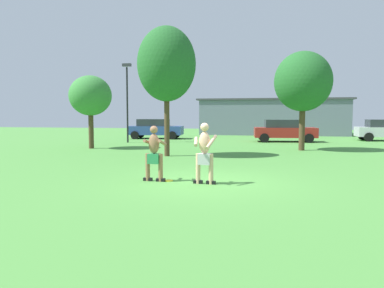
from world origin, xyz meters
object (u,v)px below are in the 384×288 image
at_px(player_near, 154,152).
at_px(frisbee, 169,181).
at_px(car_red_near_post, 284,130).
at_px(tree_behind_players, 303,82).
at_px(lamp_post, 127,94).
at_px(tree_left_field, 90,96).
at_px(player_in_gray, 204,152).
at_px(tree_right_field, 167,64).
at_px(car_blue_mid_lot, 155,128).

height_order(player_near, frisbee, player_near).
relative_size(car_red_near_post, tree_behind_players, 0.84).
relative_size(lamp_post, tree_left_field, 1.31).
bearing_deg(lamp_post, player_in_gray, -60.94).
distance_m(car_red_near_post, tree_right_field, 12.46).
distance_m(car_red_near_post, tree_left_field, 13.59).
relative_size(player_in_gray, lamp_post, 0.31).
bearing_deg(tree_right_field, car_blue_mid_lot, 109.82).
distance_m(frisbee, lamp_post, 15.80).
height_order(player_near, car_red_near_post, player_near).
relative_size(frisbee, car_blue_mid_lot, 0.06).
xyz_separation_m(player_in_gray, frisbee, (-1.10, 0.21, -0.89)).
height_order(frisbee, tree_right_field, tree_right_field).
bearing_deg(car_blue_mid_lot, player_in_gray, -68.70).
bearing_deg(lamp_post, car_red_near_post, 15.47).
xyz_separation_m(tree_left_field, tree_behind_players, (11.71, 1.27, 0.70)).
distance_m(player_near, frisbee, 0.93).
relative_size(frisbee, tree_behind_players, 0.05).
distance_m(player_in_gray, tree_left_field, 12.68).
height_order(frisbee, car_red_near_post, car_red_near_post).
bearing_deg(car_blue_mid_lot, tree_behind_players, -36.12).
xyz_separation_m(frisbee, tree_right_field, (-1.81, 6.33, 4.22)).
xyz_separation_m(frisbee, car_blue_mid_lot, (-6.13, 18.32, 0.81)).
height_order(frisbee, car_blue_mid_lot, car_blue_mid_lot).
relative_size(car_blue_mid_lot, tree_behind_players, 0.84).
relative_size(car_blue_mid_lot, tree_left_field, 1.07).
bearing_deg(frisbee, tree_behind_players, 66.29).
distance_m(tree_right_field, tree_behind_players, 7.67).
xyz_separation_m(frisbee, tree_left_field, (-7.11, 9.22, 2.98)).
bearing_deg(car_red_near_post, lamp_post, -164.53).
height_order(car_red_near_post, lamp_post, lamp_post).
height_order(player_near, tree_behind_players, tree_behind_players).
height_order(player_near, car_blue_mid_lot, player_near).
bearing_deg(tree_left_field, tree_behind_players, 6.19).
bearing_deg(player_in_gray, car_blue_mid_lot, 111.30).
xyz_separation_m(car_red_near_post, car_blue_mid_lot, (-10.06, 1.48, 0.00)).
bearing_deg(tree_behind_players, lamp_post, 163.31).
relative_size(lamp_post, tree_behind_players, 1.02).
xyz_separation_m(car_red_near_post, tree_left_field, (-11.04, -7.62, 2.16)).
bearing_deg(frisbee, tree_left_field, 127.64).
bearing_deg(car_blue_mid_lot, car_red_near_post, -8.37).
bearing_deg(player_in_gray, frisbee, 168.93).
relative_size(player_in_gray, tree_behind_players, 0.32).
bearing_deg(car_red_near_post, tree_behind_players, -83.92).
height_order(player_in_gray, tree_behind_players, tree_behind_players).
xyz_separation_m(player_in_gray, lamp_post, (-7.84, 14.11, 2.45)).
height_order(car_blue_mid_lot, tree_behind_players, tree_behind_players).
relative_size(frisbee, tree_right_field, 0.04).
height_order(lamp_post, tree_behind_players, lamp_post).
bearing_deg(player_in_gray, tree_right_field, 113.95).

